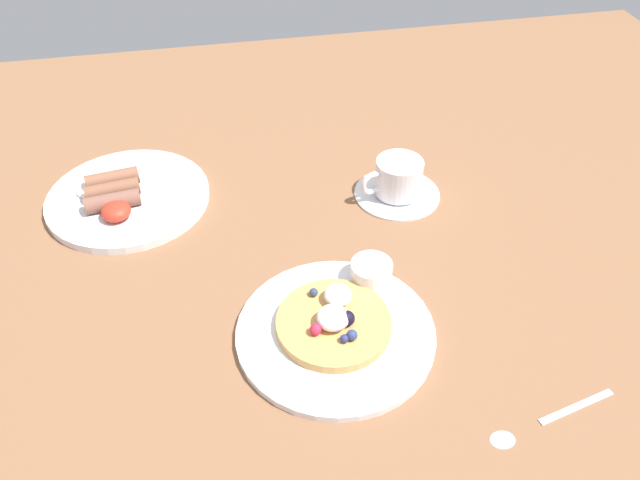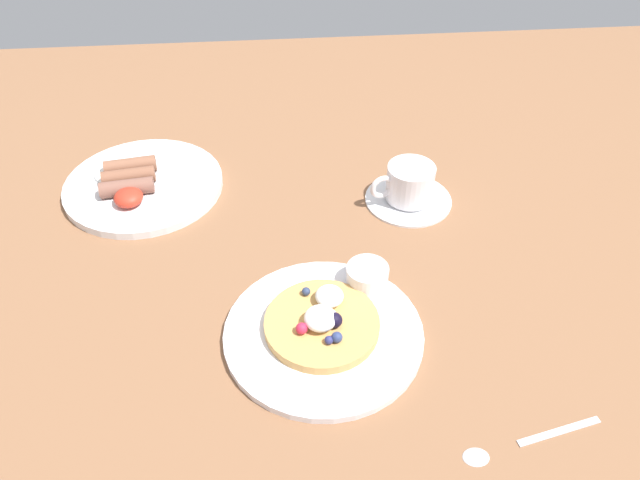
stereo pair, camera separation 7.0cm
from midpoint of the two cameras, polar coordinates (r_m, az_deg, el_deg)
name	(u,v)px [view 1 (the left image)]	position (r cm, az deg, el deg)	size (l,w,h in cm)	color
ground_plane	(271,265)	(88.93, -6.80, -2.39)	(197.55, 143.48, 3.00)	brown
pancake_plate	(336,333)	(77.29, -1.18, -8.63)	(24.64, 24.64, 1.01)	white
pancake_with_berries	(334,320)	(76.44, -1.32, -7.48)	(14.24, 14.24, 3.68)	tan
syrup_ramekin	(371,272)	(81.65, 2.29, -3.05)	(5.54, 5.54, 2.97)	white
breakfast_plate	(129,198)	(102.20, -19.08, 3.62)	(24.97, 24.97, 1.29)	white
fried_breakfast	(111,193)	(100.92, -20.55, 3.96)	(10.21, 12.89, 2.74)	brown
coffee_saucer	(397,193)	(98.39, 5.07, 4.25)	(13.45, 13.45, 0.74)	white
coffee_cup	(398,176)	(96.37, 5.09, 5.76)	(10.15, 7.30, 5.58)	white
teaspoon	(532,426)	(72.74, 16.25, -16.19)	(16.16, 4.70, 0.60)	silver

